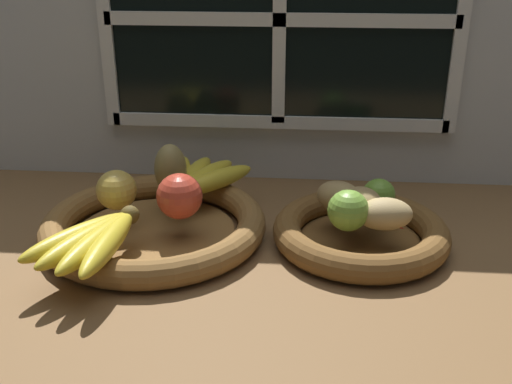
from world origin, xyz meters
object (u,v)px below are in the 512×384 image
object	(u,v)px
potato_small	(384,214)
apple_red_right	(180,195)
banana_bunch_front	(93,239)
chili_pepper	(373,221)
fruit_bowl_right	(360,233)
fruit_bowl_left	(154,225)
potato_oblong	(339,197)
lime_far	(379,195)
banana_bunch_back	(198,177)
pear_brown	(170,169)
lime_near	(348,210)
apple_golden_left	(117,190)
potato_large	(362,204)

from	to	relation	value
potato_small	apple_red_right	bearing A→B (deg)	176.57
banana_bunch_front	chili_pepper	xyz separation A→B (cm)	(39.40, 10.35, -0.60)
fruit_bowl_right	fruit_bowl_left	bearing A→B (deg)	180.00
potato_oblong	lime_far	distance (cm)	6.28
banana_bunch_front	lime_far	bearing A→B (deg)	22.10
banana_bunch_back	potato_small	size ratio (longest dim) A/B	2.15
pear_brown	potato_oblong	distance (cm)	28.51
fruit_bowl_right	banana_bunch_back	xyz separation A→B (cm)	(-27.39, 11.13, 4.04)
banana_bunch_back	potato_small	xyz separation A→B (cm)	(30.39, -14.12, 0.75)
apple_red_right	lime_near	xyz separation A→B (cm)	(25.60, -2.49, -0.48)
fruit_bowl_right	lime_near	xyz separation A→B (cm)	(-2.42, -3.63, 5.46)
banana_bunch_front	chili_pepper	distance (cm)	40.74
apple_golden_left	apple_red_right	world-z (taller)	apple_red_right
apple_golden_left	chili_pepper	bearing A→B (deg)	-4.84
lime_near	potato_oblong	bearing A→B (deg)	98.65
banana_bunch_back	lime_near	xyz separation A→B (cm)	(24.97, -14.76, 1.43)
potato_small	banana_bunch_back	bearing A→B (deg)	155.07
banana_bunch_front	lime_near	world-z (taller)	lime_near
pear_brown	potato_oblong	bearing A→B (deg)	-10.05
lime_near	chili_pepper	size ratio (longest dim) A/B	0.61
fruit_bowl_right	potato_small	xyz separation A→B (cm)	(3.00, -3.00, 4.79)
banana_bunch_back	chili_pepper	size ratio (longest dim) A/B	1.79
apple_golden_left	chili_pepper	size ratio (longest dim) A/B	0.64
apple_red_right	banana_bunch_front	xyz separation A→B (cm)	(-9.93, -11.79, -1.96)
fruit_bowl_left	fruit_bowl_right	distance (cm)	32.74
fruit_bowl_left	potato_small	distance (cm)	36.18
apple_golden_left	lime_near	bearing A→B (deg)	-7.00
potato_oblong	lime_near	xyz separation A→B (cm)	(0.95, -6.25, 0.62)
apple_red_right	potato_small	size ratio (longest dim) A/B	0.85
lime_far	chili_pepper	xyz separation A→B (cm)	(-1.37, -6.21, -1.61)
potato_oblong	pear_brown	bearing A→B (deg)	169.95
apple_golden_left	potato_oblong	xyz separation A→B (cm)	(35.30, 1.80, -0.74)
pear_brown	potato_small	bearing A→B (deg)	-17.11
potato_large	lime_near	xyz separation A→B (cm)	(-2.42, -3.63, 0.52)
fruit_bowl_left	apple_golden_left	size ratio (longest dim) A/B	5.57
banana_bunch_front	potato_oblong	xyz separation A→B (cm)	(34.58, 15.55, 0.87)
lime_far	fruit_bowl_left	bearing A→B (deg)	-174.17
fruit_bowl_right	potato_large	xyz separation A→B (cm)	(0.00, -0.00, 4.94)
potato_oblong	potato_large	size ratio (longest dim) A/B	1.09
lime_near	apple_golden_left	bearing A→B (deg)	173.00
apple_red_right	fruit_bowl_right	bearing A→B (deg)	2.32
banana_bunch_front	potato_oblong	size ratio (longest dim) A/B	2.56
banana_bunch_back	potato_large	world-z (taller)	potato_large
lime_far	apple_golden_left	bearing A→B (deg)	-176.13
pear_brown	banana_bunch_front	size ratio (longest dim) A/B	0.44
banana_bunch_front	lime_far	world-z (taller)	lime_far
fruit_bowl_right	pear_brown	bearing A→B (deg)	166.41
fruit_bowl_left	apple_red_right	world-z (taller)	apple_red_right
potato_large	chili_pepper	world-z (taller)	potato_large
fruit_bowl_left	fruit_bowl_right	bearing A→B (deg)	-0.00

